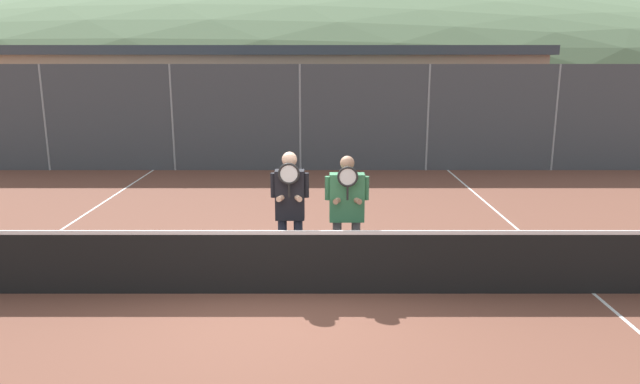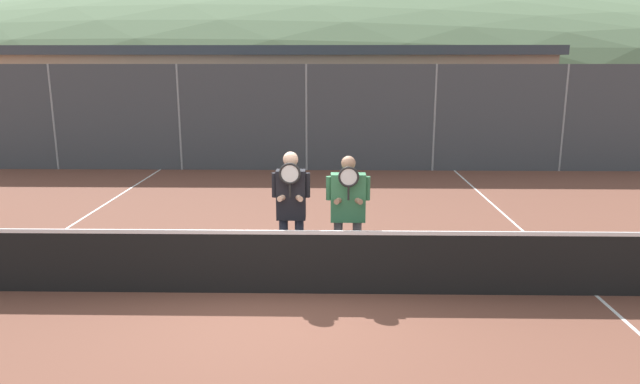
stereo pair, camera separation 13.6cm
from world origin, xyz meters
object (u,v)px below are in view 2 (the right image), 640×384
at_px(car_far_left, 114,128).
at_px(car_right_of_center, 561,131).
at_px(car_left_of_center, 263,129).
at_px(player_center_left, 348,207).
at_px(car_center, 412,131).
at_px(player_leftmost, 291,205).

height_order(car_far_left, car_right_of_center, car_far_left).
height_order(car_left_of_center, car_right_of_center, car_left_of_center).
bearing_deg(car_left_of_center, player_center_left, -77.25).
bearing_deg(car_left_of_center, car_right_of_center, -1.74).
distance_m(player_center_left, car_right_of_center, 13.09).
bearing_deg(car_right_of_center, car_center, 178.84).
xyz_separation_m(player_center_left, car_far_left, (-7.56, 11.10, -0.13)).
xyz_separation_m(player_leftmost, player_center_left, (0.81, 0.01, -0.03)).
bearing_deg(car_center, car_left_of_center, 177.69).
bearing_deg(car_center, player_center_left, -102.54).
bearing_deg(car_left_of_center, car_center, -2.31).
xyz_separation_m(player_center_left, car_left_of_center, (-2.53, 11.16, -0.18)).
distance_m(player_center_left, car_left_of_center, 11.45).
bearing_deg(car_far_left, car_center, -0.81).
bearing_deg(car_right_of_center, car_left_of_center, 178.26).
relative_size(player_leftmost, car_left_of_center, 0.42).
height_order(car_far_left, car_center, car_far_left).
xyz_separation_m(car_far_left, car_right_of_center, (14.86, -0.24, -0.06)).
distance_m(player_center_left, car_far_left, 13.43).
height_order(car_far_left, car_left_of_center, car_far_left).
bearing_deg(car_left_of_center, player_leftmost, -81.29).
relative_size(player_leftmost, player_center_left, 1.03).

